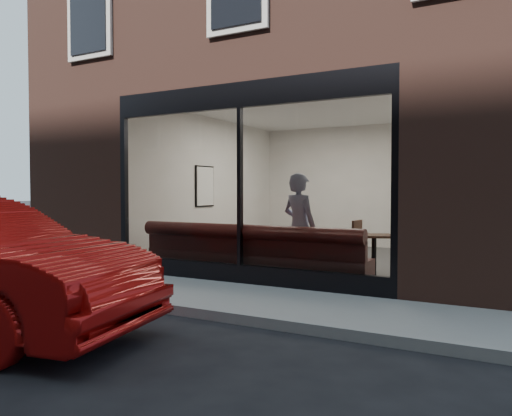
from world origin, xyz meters
The scene contains 20 objects.
ground centered at (0.00, 0.00, 0.00)m, with size 120.00×120.00×0.00m, color black.
sidewalk_near centered at (0.00, 1.00, 0.01)m, with size 40.00×2.00×0.01m, color gray.
kerb_near centered at (0.00, -0.05, 0.06)m, with size 40.00×0.10×0.12m, color gray.
host_building_pier_left centered at (-3.75, 8.00, 1.60)m, with size 2.50×12.00×3.20m, color brown.
host_building_backfill centered at (0.00, 11.00, 1.60)m, with size 5.00×6.00×3.20m, color brown.
cafe_floor centered at (0.00, 5.00, 0.02)m, with size 6.00×6.00×0.00m, color #2D2D30.
cafe_ceiling centered at (0.00, 5.00, 3.19)m, with size 6.00×6.00×0.00m, color white.
cafe_wall_back centered at (0.00, 7.99, 1.60)m, with size 5.00×5.00×0.00m, color silver.
cafe_wall_left centered at (-2.49, 5.00, 1.60)m, with size 6.00×6.00×0.00m, color silver.
cafe_wall_right centered at (2.49, 5.00, 1.60)m, with size 6.00×6.00×0.00m, color silver.
storefront_kick centered at (0.00, 2.05, 0.15)m, with size 5.00×0.10×0.30m, color black.
storefront_header centered at (0.00, 2.05, 3.00)m, with size 5.00×0.10×0.40m, color black.
storefront_mullion centered at (0.00, 2.05, 1.55)m, with size 0.06×0.10×2.50m, color black.
storefront_glass centered at (0.00, 2.02, 1.55)m, with size 4.80×4.80×0.00m, color white.
banquette centered at (0.00, 2.45, 0.23)m, with size 4.00×0.55×0.45m, color #3A1915.
person centered at (0.72, 2.77, 0.89)m, with size 0.65×0.43×1.78m, color #8C95B8.
cafe_table_left centered at (-0.83, 3.10, 0.74)m, with size 0.58×0.58×0.04m, color #302013.
cafe_table_right centered at (1.81, 3.36, 0.74)m, with size 0.57×0.57×0.04m, color #302013.
cafe_chair_right centered at (1.13, 4.03, 0.24)m, with size 0.41×0.41×0.04m, color #302013.
wall_poster centered at (-2.45, 4.65, 1.59)m, with size 0.02×0.65×0.87m, color white.
Camera 1 is at (4.03, -4.81, 1.49)m, focal length 35.00 mm.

